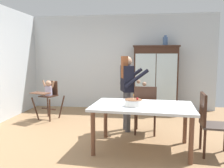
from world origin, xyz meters
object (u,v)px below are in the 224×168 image
at_px(china_cabinet, 155,79).
at_px(ceramic_vase, 165,41).
at_px(high_chair_with_toddler, 48,93).
at_px(adult_person, 127,84).
at_px(birthday_cake, 133,103).
at_px(dining_chair_far_side, 145,107).
at_px(dining_chair_right_end, 209,120).
at_px(dining_table, 142,110).

distance_m(china_cabinet, ceramic_vase, 1.05).
height_order(china_cabinet, high_chair_with_toddler, china_cabinet).
bearing_deg(ceramic_vase, adult_person, -116.64).
bearing_deg(birthday_cake, adult_person, 99.18).
distance_m(adult_person, birthday_cake, 1.04).
bearing_deg(dining_chair_far_side, dining_chair_right_end, 143.73).
height_order(birthday_cake, dining_chair_far_side, dining_chair_far_side).
relative_size(china_cabinet, dining_table, 1.07).
height_order(high_chair_with_toddler, dining_chair_far_side, dining_chair_far_side).
height_order(ceramic_vase, dining_chair_far_side, ceramic_vase).
xyz_separation_m(high_chair_with_toddler, adult_person, (1.96, -0.63, 0.31)).
xyz_separation_m(china_cabinet, dining_table, (-0.34, -2.70, -0.26)).
bearing_deg(dining_table, birthday_cake, -146.63).
bearing_deg(high_chair_with_toddler, dining_chair_far_side, -1.79).
xyz_separation_m(high_chair_with_toddler, dining_table, (2.26, -1.55, 0.00)).
bearing_deg(dining_chair_right_end, adult_person, 58.33).
xyz_separation_m(dining_table, dining_chair_far_side, (0.06, 0.72, -0.10)).
height_order(dining_table, birthday_cake, birthday_cake).
distance_m(china_cabinet, dining_chair_right_end, 2.88).
bearing_deg(ceramic_vase, china_cabinet, -179.12).
xyz_separation_m(ceramic_vase, birthday_cake, (-0.73, -2.80, -1.14)).
bearing_deg(ceramic_vase, dining_table, -102.25).
bearing_deg(dining_chair_far_side, dining_table, 88.61).
bearing_deg(dining_table, high_chair_with_toddler, 145.64).
xyz_separation_m(ceramic_vase, dining_chair_right_end, (0.44, -2.78, -1.38)).
distance_m(ceramic_vase, dining_chair_far_side, 2.47).
distance_m(high_chair_with_toddler, birthday_cake, 2.68).
xyz_separation_m(china_cabinet, dining_chair_far_side, (-0.29, -1.98, -0.36)).
height_order(dining_table, dining_chair_far_side, dining_chair_far_side).
bearing_deg(adult_person, ceramic_vase, -44.48).
height_order(birthday_cake, dining_chair_right_end, dining_chair_right_end).
distance_m(high_chair_with_toddler, dining_chair_far_side, 2.47).
bearing_deg(birthday_cake, dining_table, 33.37).
bearing_deg(dining_table, dining_chair_far_side, 85.52).
relative_size(birthday_cake, dining_chair_far_side, 0.29).
distance_m(ceramic_vase, adult_person, 2.22).
bearing_deg(china_cabinet, dining_chair_right_end, -76.20).
xyz_separation_m(ceramic_vase, high_chair_with_toddler, (-2.85, -1.15, -1.28)).
bearing_deg(birthday_cake, high_chair_with_toddler, 142.21).
bearing_deg(dining_chair_right_end, china_cabinet, 18.80).
bearing_deg(ceramic_vase, dining_chair_far_side, -104.97).
bearing_deg(dining_table, dining_chair_right_end, -4.24).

